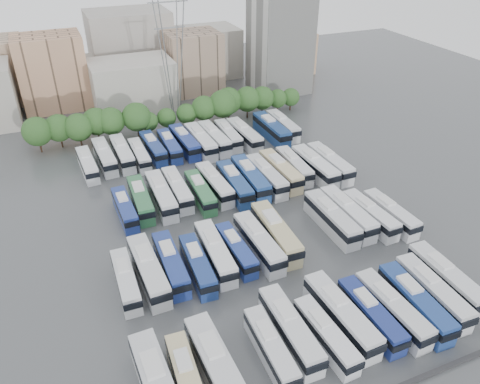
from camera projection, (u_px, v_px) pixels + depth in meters
name	position (u px, v px, depth m)	size (l,w,h in m)	color
ground	(251.00, 228.00, 75.33)	(220.00, 220.00, 0.00)	#424447
tree_line	(169.00, 113.00, 105.46)	(64.70, 8.03, 8.23)	black
city_buildings	(117.00, 65.00, 125.22)	(102.00, 35.00, 20.00)	#9E998E
apartment_tower	(280.00, 43.00, 125.32)	(14.00, 14.00, 26.00)	silver
electricity_pylon	(171.00, 39.00, 105.52)	(9.00, 6.91, 33.83)	slate
bus_r0_s1	(187.00, 380.00, 49.23)	(3.00, 11.23, 3.49)	beige
bus_r0_s2	(218.00, 368.00, 50.02)	(3.43, 13.66, 4.26)	silver
bus_r0_s4	(271.00, 348.00, 52.85)	(2.68, 11.00, 3.43)	silver
bus_r0_s5	(290.00, 329.00, 54.87)	(2.87, 12.53, 3.92)	silver
bus_r0_s6	(326.00, 335.00, 54.40)	(2.92, 11.10, 3.45)	silver
bus_r0_s7	(341.00, 315.00, 56.68)	(3.33, 13.12, 4.09)	silver
bus_r0_s8	(371.00, 315.00, 57.03)	(2.53, 11.48, 3.60)	navy
bus_r0_s9	(392.00, 309.00, 57.70)	(3.08, 12.31, 3.84)	silver
bus_r0_s10	(415.00, 302.00, 58.54)	(3.29, 12.66, 3.94)	navy
bus_r0_s11	(432.00, 292.00, 60.16)	(3.10, 12.53, 3.91)	silver
bus_r0_s12	(446.00, 278.00, 62.30)	(3.03, 12.74, 3.98)	silver
bus_r1_s0	(126.00, 280.00, 62.32)	(2.65, 11.12, 3.47)	silver
bus_r1_s1	(148.00, 270.00, 63.60)	(3.27, 13.22, 4.12)	silver
bus_r1_s2	(171.00, 264.00, 65.00)	(2.87, 12.13, 3.79)	navy
bus_r1_s3	(198.00, 265.00, 64.89)	(2.98, 11.60, 3.61)	navy
bus_r1_s4	(215.00, 252.00, 66.99)	(3.22, 12.63, 3.93)	silver
bus_r1_s5	(236.00, 250.00, 67.94)	(2.63, 10.97, 3.43)	navy
bus_r1_s6	(259.00, 243.00, 68.86)	(3.04, 12.84, 4.01)	silver
bus_r1_s7	(276.00, 233.00, 70.79)	(3.50, 13.59, 4.23)	#C3B786
bus_r1_s10	(331.00, 218.00, 74.15)	(2.94, 13.12, 4.11)	silver
bus_r1_s11	(347.00, 213.00, 75.42)	(2.92, 13.05, 4.09)	silver
bus_r1_s12	(370.00, 214.00, 75.35)	(3.18, 12.12, 3.77)	silver
bus_r1_s13	(390.00, 213.00, 75.72)	(2.90, 11.75, 3.66)	silver
bus_r2_s1	(125.00, 209.00, 77.05)	(2.63, 11.02, 3.44)	navy
bus_r2_s2	(141.00, 199.00, 79.22)	(3.10, 12.26, 3.82)	#2E6B40
bus_r2_s3	(161.00, 195.00, 80.11)	(2.97, 13.01, 4.07)	silver
bus_r2_s4	(177.00, 189.00, 82.04)	(2.78, 12.24, 3.83)	silver
bus_r2_s5	(200.00, 192.00, 81.42)	(2.78, 11.71, 3.66)	#307243
bus_r2_s6	(215.00, 184.00, 83.50)	(3.23, 12.51, 3.89)	silver
bus_r2_s7	(234.00, 183.00, 83.51)	(3.22, 12.92, 4.03)	navy
bus_r2_s8	(250.00, 178.00, 85.03)	(3.33, 13.38, 4.17)	navy
bus_r2_s9	(266.00, 176.00, 85.82)	(3.05, 12.94, 4.05)	silver
bus_r2_s10	(280.00, 171.00, 87.51)	(3.15, 13.02, 4.06)	beige
bus_r2_s11	(294.00, 166.00, 89.47)	(3.14, 12.11, 3.77)	silver
bus_r2_s12	(315.00, 166.00, 88.91)	(3.21, 13.37, 4.18)	white
bus_r2_s13	(330.00, 163.00, 90.12)	(3.02, 13.15, 4.12)	silver
bus_r3_s0	(88.00, 165.00, 90.05)	(3.08, 11.65, 3.62)	silver
bus_r3_s1	(105.00, 156.00, 92.64)	(3.31, 12.70, 3.95)	silver
bus_r3_s2	(122.00, 153.00, 93.82)	(3.01, 12.72, 3.97)	silver
bus_r3_s3	(140.00, 155.00, 93.63)	(2.48, 11.26, 3.53)	silver
bus_r3_s4	(153.00, 148.00, 96.13)	(3.22, 12.07, 3.75)	navy
bus_r3_s5	(170.00, 146.00, 97.00)	(2.77, 11.90, 3.72)	navy
bus_r3_s6	(185.00, 142.00, 98.27)	(3.42, 12.94, 4.02)	navy
bus_r3_s7	(201.00, 141.00, 98.32)	(3.22, 13.48, 4.21)	white
bus_r3_s8	(214.00, 138.00, 99.78)	(3.33, 13.07, 4.07)	silver
bus_r3_s9	(228.00, 135.00, 101.40)	(2.93, 11.98, 3.74)	silver
bus_r3_s10	(244.00, 135.00, 101.16)	(3.42, 13.20, 4.11)	silver
bus_r3_s12	(271.00, 129.00, 103.51)	(3.16, 13.68, 4.28)	navy
bus_r3_s13	(283.00, 125.00, 105.65)	(2.98, 12.70, 3.97)	silver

